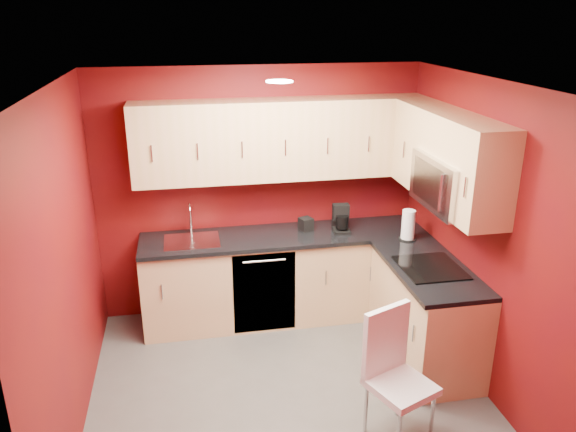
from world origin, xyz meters
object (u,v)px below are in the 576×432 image
object	(u,v)px
microwave	(452,183)
napkin_holder	(306,224)
coffee_maker	(342,219)
dining_chair	(401,380)
sink	(192,237)
paper_towel	(408,225)

from	to	relation	value
microwave	napkin_holder	world-z (taller)	microwave
coffee_maker	dining_chair	bearing A→B (deg)	-88.06
sink	napkin_holder	size ratio (longest dim) A/B	4.04
microwave	dining_chair	distance (m)	1.62
sink	dining_chair	world-z (taller)	sink
coffee_maker	napkin_holder	bearing A→B (deg)	167.75
coffee_maker	dining_chair	xyz separation A→B (m)	(-0.06, -1.84, -0.54)
microwave	paper_towel	bearing A→B (deg)	95.53
microwave	napkin_holder	xyz separation A→B (m)	(-0.97, 1.05, -0.69)
microwave	coffee_maker	bearing A→B (deg)	123.33
sink	napkin_holder	world-z (taller)	sink
napkin_holder	dining_chair	bearing A→B (deg)	-81.99
paper_towel	dining_chair	distance (m)	1.75
coffee_maker	sink	bearing A→B (deg)	-177.88
microwave	sink	xyz separation A→B (m)	(-2.09, 1.00, -0.72)
napkin_holder	dining_chair	world-z (taller)	napkin_holder
napkin_holder	sink	bearing A→B (deg)	-177.40
coffee_maker	napkin_holder	distance (m)	0.36
paper_towel	microwave	bearing A→B (deg)	-84.47
sink	paper_towel	xyz separation A→B (m)	(2.03, -0.36, 0.11)
paper_towel	dining_chair	xyz separation A→B (m)	(-0.63, -1.53, -0.56)
microwave	dining_chair	world-z (taller)	microwave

